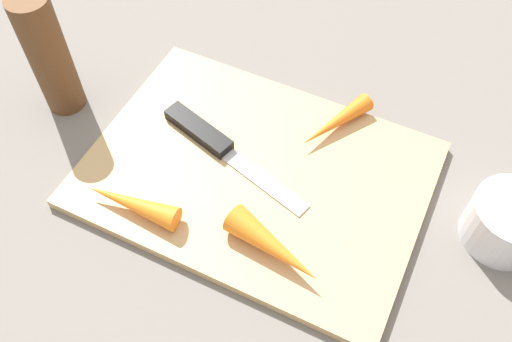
{
  "coord_description": "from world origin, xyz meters",
  "views": [
    {
      "loc": [
        0.15,
        -0.31,
        0.5
      ],
      "look_at": [
        0.0,
        0.0,
        0.01
      ],
      "focal_mm": 38.86,
      "sensor_mm": 36.0,
      "label": 1
    }
  ],
  "objects_px": {
    "carrot_shortest": "(335,122)",
    "carrot_medium": "(131,203)",
    "knife": "(207,136)",
    "carrot_longest": "(274,247)",
    "pepper_grinder": "(47,57)",
    "cutting_board": "(256,174)",
    "small_bowl": "(508,222)"
  },
  "relations": [
    {
      "from": "carrot_medium",
      "to": "carrot_longest",
      "type": "bearing_deg",
      "value": -177.51
    },
    {
      "from": "knife",
      "to": "carrot_longest",
      "type": "relative_size",
      "value": 1.9
    },
    {
      "from": "pepper_grinder",
      "to": "small_bowl",
      "type": "bearing_deg",
      "value": 5.19
    },
    {
      "from": "cutting_board",
      "to": "carrot_shortest",
      "type": "height_order",
      "value": "carrot_shortest"
    },
    {
      "from": "carrot_shortest",
      "to": "small_bowl",
      "type": "xyz_separation_m",
      "value": [
        0.2,
        -0.05,
        0.0
      ]
    },
    {
      "from": "knife",
      "to": "pepper_grinder",
      "type": "distance_m",
      "value": 0.2
    },
    {
      "from": "small_bowl",
      "to": "pepper_grinder",
      "type": "distance_m",
      "value": 0.51
    },
    {
      "from": "carrot_medium",
      "to": "cutting_board",
      "type": "bearing_deg",
      "value": -136.62
    },
    {
      "from": "cutting_board",
      "to": "small_bowl",
      "type": "height_order",
      "value": "small_bowl"
    },
    {
      "from": "cutting_board",
      "to": "pepper_grinder",
      "type": "bearing_deg",
      "value": -179.35
    },
    {
      "from": "carrot_shortest",
      "to": "pepper_grinder",
      "type": "distance_m",
      "value": 0.33
    },
    {
      "from": "knife",
      "to": "carrot_medium",
      "type": "height_order",
      "value": "carrot_medium"
    },
    {
      "from": "knife",
      "to": "carrot_longest",
      "type": "distance_m",
      "value": 0.16
    },
    {
      "from": "carrot_shortest",
      "to": "pepper_grinder",
      "type": "relative_size",
      "value": 0.66
    },
    {
      "from": "carrot_shortest",
      "to": "small_bowl",
      "type": "relative_size",
      "value": 1.24
    },
    {
      "from": "carrot_shortest",
      "to": "carrot_medium",
      "type": "bearing_deg",
      "value": -12.2
    },
    {
      "from": "carrot_longest",
      "to": "carrot_shortest",
      "type": "height_order",
      "value": "carrot_longest"
    },
    {
      "from": "knife",
      "to": "carrot_medium",
      "type": "distance_m",
      "value": 0.12
    },
    {
      "from": "carrot_longest",
      "to": "pepper_grinder",
      "type": "relative_size",
      "value": 0.69
    },
    {
      "from": "cutting_board",
      "to": "carrot_medium",
      "type": "relative_size",
      "value": 3.52
    },
    {
      "from": "knife",
      "to": "carrot_longest",
      "type": "height_order",
      "value": "carrot_longest"
    },
    {
      "from": "carrot_shortest",
      "to": "pepper_grinder",
      "type": "height_order",
      "value": "pepper_grinder"
    },
    {
      "from": "carrot_shortest",
      "to": "carrot_medium",
      "type": "relative_size",
      "value": 0.97
    },
    {
      "from": "pepper_grinder",
      "to": "carrot_shortest",
      "type": "bearing_deg",
      "value": 17.13
    },
    {
      "from": "carrot_medium",
      "to": "small_bowl",
      "type": "bearing_deg",
      "value": -161.37
    },
    {
      "from": "cutting_board",
      "to": "knife",
      "type": "height_order",
      "value": "knife"
    },
    {
      "from": "carrot_medium",
      "to": "small_bowl",
      "type": "relative_size",
      "value": 1.27
    },
    {
      "from": "knife",
      "to": "carrot_longest",
      "type": "bearing_deg",
      "value": -21.11
    },
    {
      "from": "small_bowl",
      "to": "knife",
      "type": "bearing_deg",
      "value": -175.02
    },
    {
      "from": "carrot_medium",
      "to": "pepper_grinder",
      "type": "height_order",
      "value": "pepper_grinder"
    },
    {
      "from": "carrot_longest",
      "to": "pepper_grinder",
      "type": "bearing_deg",
      "value": 179.89
    },
    {
      "from": "carrot_shortest",
      "to": "carrot_medium",
      "type": "height_order",
      "value": "carrot_medium"
    }
  ]
}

